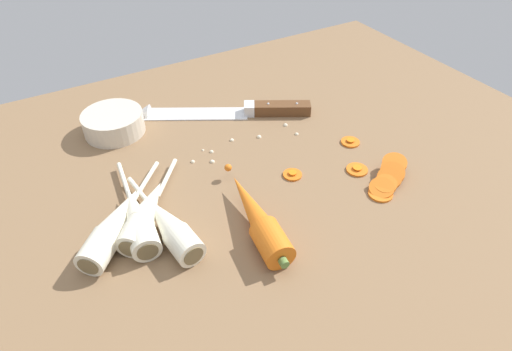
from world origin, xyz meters
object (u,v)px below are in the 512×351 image
parsnip_front (114,225)px  carrot_slice_stray_near (292,174)px  prep_bowl (113,122)px  whole_carrot (257,218)px  carrot_slice_stray_far (357,169)px  parsnip_back (146,214)px  carrot_slice_stack (388,178)px  chefs_knife (220,111)px  parsnip_mid_right (169,226)px  carrot_slice_stray_mid (350,141)px  parsnip_mid_left (136,217)px

parsnip_front → carrot_slice_stray_near: bearing=-2.9°
prep_bowl → whole_carrot: bearing=-72.4°
carrot_slice_stray_far → prep_bowl: 44.57cm
parsnip_back → carrot_slice_stack: (36.30, -10.55, -0.89)cm
parsnip_front → carrot_slice_stray_far: (38.73, -5.72, -1.62)cm
carrot_slice_stray_near → chefs_knife: bearing=94.9°
parsnip_front → parsnip_back: bearing=-1.0°
chefs_knife → parsnip_back: size_ratio=1.86×
whole_carrot → prep_bowl: 35.91cm
parsnip_mid_right → carrot_slice_stray_mid: size_ratio=6.11×
carrot_slice_stray_far → parsnip_mid_right: bearing=176.8°
parsnip_back → carrot_slice_stack: size_ratio=1.79×
parsnip_front → parsnip_mid_left: size_ratio=0.86×
whole_carrot → parsnip_back: (-13.31, 8.65, -0.12)cm
carrot_slice_stray_mid → prep_bowl: bearing=145.6°
parsnip_front → parsnip_mid_right: 7.65cm
parsnip_front → carrot_slice_stray_near: parsnip_front is taller
parsnip_mid_left → carrot_slice_stray_far: 36.11cm
parsnip_mid_left → carrot_slice_stray_far: parsnip_mid_left is taller
parsnip_mid_left → carrot_slice_stray_far: bearing=-9.0°
parsnip_back → carrot_slice_stray_far: (34.18, -5.64, -1.62)cm
chefs_knife → prep_bowl: prep_bowl is taller
chefs_knife → carrot_slice_stray_near: (1.98, -22.94, -0.29)cm
whole_carrot → parsnip_mid_left: size_ratio=1.01×
parsnip_back → prep_bowl: bearing=84.6°
chefs_knife → carrot_slice_stack: (14.14, -32.11, 0.44)cm
chefs_knife → parsnip_mid_left: (-23.60, -21.53, 1.33)cm
chefs_knife → parsnip_back: 30.94cm
carrot_slice_stack → carrot_slice_stray_far: size_ratio=2.69×
parsnip_front → parsnip_mid_right: bearing=-31.0°
whole_carrot → parsnip_mid_left: 17.11cm
parsnip_mid_left → carrot_slice_stray_mid: size_ratio=6.38×
chefs_knife → prep_bowl: 20.19cm
parsnip_front → carrot_slice_stack: bearing=-14.6°
whole_carrot → parsnip_front: 19.88cm
chefs_knife → parsnip_mid_left: size_ratio=1.49×
parsnip_mid_right → parsnip_back: same height
chefs_knife → carrot_slice_stack: 35.09cm
parsnip_mid_right → prep_bowl: bearing=89.2°
carrot_slice_stack → prep_bowl: (-33.87, 36.13, 1.05)cm
chefs_knife → prep_bowl: size_ratio=2.91×
carrot_slice_stray_near → prep_bowl: size_ratio=0.28×
parsnip_mid_right → carrot_slice_stray_far: size_ratio=5.74×
carrot_slice_stack → whole_carrot: bearing=175.3°
whole_carrot → carrot_slice_stray_far: 21.16cm
carrot_slice_stack → carrot_slice_stray_near: 15.25cm
whole_carrot → parsnip_mid_right: whole_carrot is taller
parsnip_mid_left → parsnip_back: size_ratio=1.25×
parsnip_back → carrot_slice_stray_mid: size_ratio=5.12×
parsnip_mid_left → parsnip_back: same height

